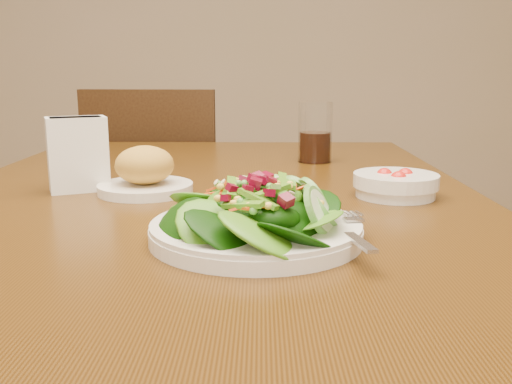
% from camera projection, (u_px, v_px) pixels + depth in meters
% --- Properties ---
extents(dining_table, '(0.90, 1.40, 0.75)m').
position_uv_depth(dining_table, '(206.00, 260.00, 0.92)').
color(dining_table, '#44290C').
rests_on(dining_table, ground_plane).
extents(chair_far, '(0.43, 0.44, 0.89)m').
position_uv_depth(chair_far, '(161.00, 220.00, 1.83)').
color(chair_far, black).
rests_on(chair_far, ground_plane).
extents(salad_plate, '(0.26, 0.25, 0.07)m').
position_uv_depth(salad_plate, '(263.00, 218.00, 0.68)').
color(salad_plate, silver).
rests_on(salad_plate, dining_table).
extents(bread_plate, '(0.16, 0.16, 0.08)m').
position_uv_depth(bread_plate, '(145.00, 174.00, 0.94)').
color(bread_plate, silver).
rests_on(bread_plate, dining_table).
extents(tomato_bowl, '(0.13, 0.13, 0.04)m').
position_uv_depth(tomato_bowl, '(396.00, 184.00, 0.91)').
color(tomato_bowl, silver).
rests_on(tomato_bowl, dining_table).
extents(drinking_glass, '(0.07, 0.07, 0.13)m').
position_uv_depth(drinking_glass, '(315.00, 137.00, 1.24)').
color(drinking_glass, silver).
rests_on(drinking_glass, dining_table).
extents(napkin_holder, '(0.11, 0.09, 0.12)m').
position_uv_depth(napkin_holder, '(78.00, 152.00, 0.95)').
color(napkin_holder, white).
rests_on(napkin_holder, dining_table).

